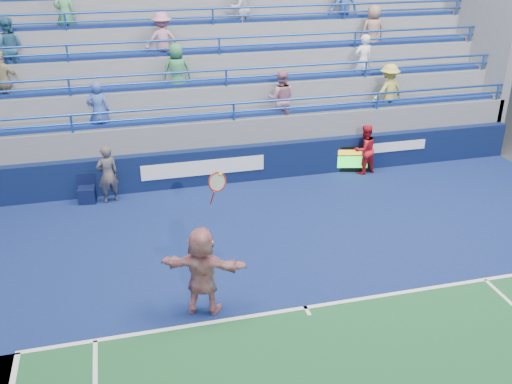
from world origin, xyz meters
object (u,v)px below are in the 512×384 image
object	(u,v)px
tennis_player	(202,271)
line_judge	(108,174)
serve_speed_board	(351,159)
ball_girl	(365,150)
judge_chair	(87,193)

from	to	relation	value
tennis_player	line_judge	distance (m)	5.79
serve_speed_board	tennis_player	xyz separation A→B (m)	(-5.59, -5.88, 0.51)
ball_girl	line_judge	bearing A→B (deg)	-12.21
judge_chair	ball_girl	size ratio (longest dim) A/B	0.51
serve_speed_board	judge_chair	distance (m)	7.91
judge_chair	line_judge	world-z (taller)	line_judge
judge_chair	line_judge	size ratio (longest dim) A/B	0.48
ball_girl	judge_chair	bearing A→B (deg)	-13.30
line_judge	ball_girl	size ratio (longest dim) A/B	1.06
line_judge	ball_girl	xyz separation A→B (m)	(7.65, 0.17, -0.05)
tennis_player	ball_girl	xyz separation A→B (m)	(5.93, 5.70, -0.15)
judge_chair	ball_girl	distance (m)	8.27
judge_chair	serve_speed_board	bearing A→B (deg)	1.47
serve_speed_board	line_judge	world-z (taller)	line_judge
ball_girl	serve_speed_board	bearing A→B (deg)	-40.97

